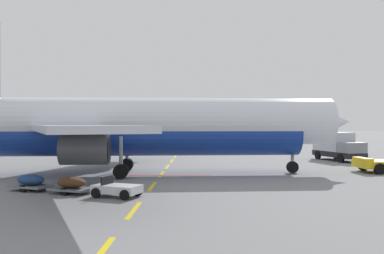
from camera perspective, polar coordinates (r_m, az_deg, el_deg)
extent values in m
plane|color=slate|center=(54.52, 21.39, -3.93)|extent=(400.00, 400.00, 0.00)
cube|color=yellow|center=(20.39, -7.90, -11.12)|extent=(0.24, 4.00, 0.01)
cube|color=yellow|center=(27.70, -5.46, -8.06)|extent=(0.24, 4.00, 0.01)
cube|color=yellow|center=(34.18, -4.19, -6.45)|extent=(0.24, 4.00, 0.01)
cube|color=yellow|center=(40.39, -3.37, -5.39)|extent=(0.24, 4.00, 0.01)
cube|color=yellow|center=(46.59, -2.77, -4.62)|extent=(0.24, 4.00, 0.01)
cube|color=yellow|center=(53.02, -2.30, -4.02)|extent=(0.24, 4.00, 0.01)
cube|color=yellow|center=(59.44, -1.93, -3.54)|extent=(0.24, 4.00, 0.01)
cube|color=yellow|center=(66.34, -1.62, -3.13)|extent=(0.24, 4.00, 0.01)
cube|color=yellow|center=(73.42, -1.36, -2.79)|extent=(0.24, 4.00, 0.01)
cube|color=yellow|center=(80.18, -1.15, -2.53)|extent=(0.24, 4.00, 0.01)
cube|color=yellow|center=(87.08, -0.97, -2.29)|extent=(0.24, 4.00, 0.01)
cube|color=yellow|center=(93.62, -0.83, -2.11)|extent=(0.24, 4.00, 0.01)
cube|color=yellow|center=(99.86, -0.71, -1.95)|extent=(0.24, 4.00, 0.01)
cube|color=#B21414|center=(33.38, -4.32, -6.61)|extent=(8.00, 0.40, 0.01)
cylinder|color=silver|center=(34.16, -5.88, 0.77)|extent=(30.32, 6.44, 3.80)
cylinder|color=navy|center=(34.17, -5.88, -0.98)|extent=(24.71, 5.64, 3.50)
cone|color=silver|center=(36.87, 18.20, 0.72)|extent=(3.81, 4.02, 3.72)
cube|color=#192333|center=(36.49, 16.67, 1.77)|extent=(1.84, 2.98, 0.60)
cube|color=#B7BCC6|center=(42.95, -10.81, 0.05)|extent=(8.83, 17.66, 0.36)
cube|color=#B7BCC6|center=(26.15, -15.25, -0.17)|extent=(11.38, 17.47, 0.36)
cylinder|color=#4C4F54|center=(40.02, -11.53, -2.05)|extent=(3.37, 2.37, 2.10)
cylinder|color=black|center=(39.85, -9.25, -2.06)|extent=(0.28, 1.79, 1.79)
cylinder|color=#4C4F54|center=(29.17, -14.38, -2.96)|extent=(3.37, 2.37, 2.10)
cylinder|color=black|center=(28.92, -11.26, -2.98)|extent=(0.28, 1.79, 1.79)
cylinder|color=gray|center=(35.87, 13.52, -3.21)|extent=(0.28, 0.28, 2.67)
cylinder|color=black|center=(35.97, 13.51, -5.33)|extent=(1.01, 0.37, 0.99)
cylinder|color=gray|center=(36.94, -8.85, -3.06)|extent=(0.28, 0.28, 2.61)
cylinder|color=black|center=(37.39, -8.80, -5.02)|extent=(1.13, 0.45, 1.10)
cylinder|color=black|center=(36.70, -8.90, -5.13)|extent=(1.13, 0.45, 1.10)
cylinder|color=gray|center=(31.77, -9.65, -3.62)|extent=(0.28, 0.28, 2.61)
cylinder|color=black|center=(32.24, -9.59, -5.89)|extent=(1.13, 0.45, 1.10)
cylinder|color=black|center=(31.55, -9.71, -6.03)|extent=(1.13, 0.45, 1.10)
cube|color=yellow|center=(38.19, 22.23, -4.08)|extent=(0.90, 2.57, 0.24)
cylinder|color=black|center=(37.32, 24.17, -5.22)|extent=(0.93, 0.47, 0.90)
cylinder|color=black|center=(39.81, 22.29, -4.86)|extent=(0.93, 0.47, 0.90)
cube|color=silver|center=(109.85, -24.22, 0.56)|extent=(6.34, 4.94, 0.21)
cube|color=black|center=(49.59, 19.29, -3.49)|extent=(4.20, 7.39, 0.60)
cube|color=gray|center=(47.64, 20.84, -2.63)|extent=(2.86, 2.91, 1.10)
cube|color=#192333|center=(46.71, 21.66, -2.56)|extent=(1.87, 0.57, 0.64)
cube|color=#B7BCC6|center=(50.34, 18.67, -1.89)|extent=(3.59, 5.23, 2.10)
cylinder|color=black|center=(48.47, 21.95, -3.89)|extent=(0.53, 1.00, 0.96)
cylinder|color=black|center=(47.09, 19.59, -4.01)|extent=(0.53, 1.00, 0.96)
cylinder|color=black|center=(52.13, 19.01, -3.59)|extent=(0.53, 1.00, 0.96)
cylinder|color=black|center=(50.85, 16.75, -3.68)|extent=(0.53, 1.00, 0.96)
cube|color=silver|center=(23.97, -10.17, -8.28)|extent=(2.93, 2.22, 0.44)
cube|color=black|center=(24.26, -11.49, -7.23)|extent=(0.50, 1.09, 0.56)
cylinder|color=black|center=(24.14, -7.43, -8.65)|extent=(0.59, 0.36, 0.56)
cylinder|color=black|center=(22.94, -9.14, -9.13)|extent=(0.59, 0.36, 0.56)
cylinder|color=black|center=(25.06, -11.11, -8.32)|extent=(0.59, 0.36, 0.56)
cylinder|color=black|center=(23.91, -12.94, -8.75)|extent=(0.59, 0.36, 0.56)
cube|color=slate|center=(25.74, -16.11, -8.10)|extent=(2.77, 2.24, 0.12)
ellipsoid|color=#4C2D19|center=(25.69, -16.11, -7.26)|extent=(2.13, 1.76, 0.64)
cylinder|color=black|center=(26.28, -15.20, -8.05)|extent=(0.46, 0.29, 0.44)
cylinder|color=black|center=(25.23, -17.06, -8.41)|extent=(0.46, 0.29, 0.44)
cube|color=slate|center=(27.66, -21.08, -7.52)|extent=(2.77, 2.24, 0.12)
ellipsoid|color=navy|center=(27.61, -21.08, -6.74)|extent=(2.13, 1.76, 0.64)
cylinder|color=black|center=(28.16, -20.14, -7.50)|extent=(0.46, 0.29, 0.44)
cylinder|color=black|center=(27.18, -22.05, -7.79)|extent=(0.46, 0.29, 0.44)
cube|color=gray|center=(152.06, -6.43, 0.92)|extent=(75.53, 25.75, 11.02)
cube|color=#192333|center=(139.25, -7.13, 1.20)|extent=(69.49, 0.12, 3.97)
cube|color=gray|center=(151.19, -2.17, 3.32)|extent=(6.00, 5.00, 1.60)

